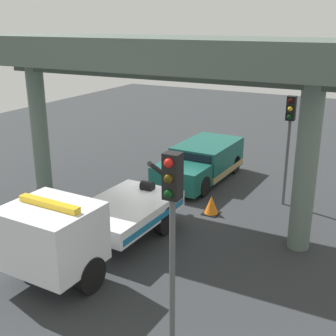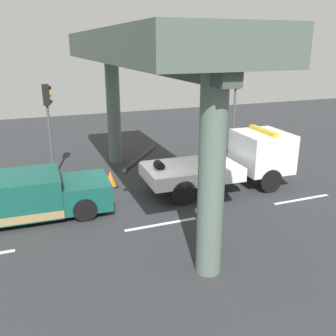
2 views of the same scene
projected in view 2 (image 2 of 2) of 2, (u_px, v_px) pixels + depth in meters
ground_plane at (141, 201)px, 14.82m from camera, size 60.00×40.00×0.10m
lane_stripe_mid at (161, 224)px, 12.79m from camera, size 2.60×0.16×0.01m
lane_stripe_east at (302, 199)px, 14.85m from camera, size 2.60×0.16×0.01m
tow_truck_white at (233, 160)px, 15.81m from camera, size 7.29×2.59×2.46m
towed_van_green at (27, 197)px, 13.12m from camera, size 5.26×2.36×1.58m
overpass_structure at (145, 55)px, 13.14m from camera, size 3.60×12.63×6.37m
traffic_light_near at (48, 111)px, 16.36m from camera, size 0.39×0.32×4.26m
traffic_light_far at (235, 96)px, 19.55m from camera, size 0.39×0.32×4.58m
traffic_cone_orange at (110, 179)px, 16.08m from camera, size 0.59×0.59×0.71m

